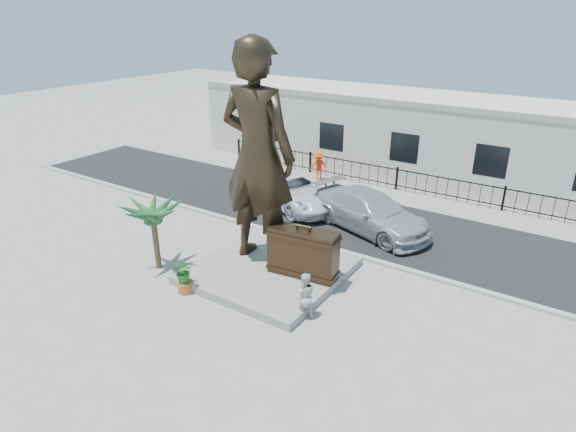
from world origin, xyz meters
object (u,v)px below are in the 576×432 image
object	(u,v)px
tourist	(304,295)
car_white	(294,190)
statue	(258,155)
suitcase	(303,253)

from	to	relation	value
tourist	car_white	world-z (taller)	car_white
statue	car_white	size ratio (longest dim) A/B	1.43
suitcase	tourist	distance (m)	2.21
statue	car_white	distance (m)	7.19
statue	tourist	distance (m)	5.27
statue	tourist	size ratio (longest dim) A/B	5.15
car_white	statue	bearing A→B (deg)	-135.18
suitcase	tourist	xyz separation A→B (m)	(1.18, -1.83, -0.39)
statue	suitcase	distance (m)	3.81
suitcase	car_white	size ratio (longest dim) A/B	0.44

